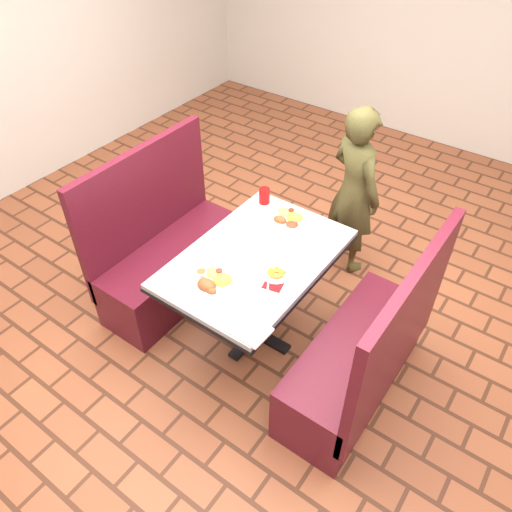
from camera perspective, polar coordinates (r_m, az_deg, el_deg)
name	(u,v)px	position (r m, az deg, el deg)	size (l,w,h in m)	color
room	(256,70)	(2.49, 0.00, 20.45)	(7.00, 7.04, 2.82)	brown
dining_table	(256,267)	(3.17, 0.00, -1.30)	(0.81, 1.21, 0.75)	#A5A8AA
booth_bench_left	(170,257)	(3.79, -9.84, -0.08)	(0.47, 1.20, 1.17)	#5A1423
booth_bench_right	(362,359)	(3.16, 12.05, -11.39)	(0.47, 1.20, 1.17)	#5A1423
diner_person	(354,192)	(3.85, 11.14, 7.22)	(0.50, 0.33, 1.36)	brown
near_dinner_plate	(213,280)	(2.91, -4.93, -2.72)	(0.28, 0.28, 0.09)	white
far_dinner_plate	(288,217)	(3.38, 3.73, 4.45)	(0.28, 0.28, 0.07)	white
plantain_plate	(276,274)	(2.97, 2.27, -2.04)	(0.17, 0.17, 0.03)	white
maroon_napkin	(274,284)	(2.92, 2.04, -3.21)	(0.11, 0.11, 0.00)	maroon
spoon_utensil	(268,288)	(2.89, 1.36, -3.73)	(0.01, 0.12, 0.00)	silver
red_tumbler	(264,196)	(3.52, 0.97, 6.91)	(0.08, 0.08, 0.11)	#BB0C0D
paper_napkin	(249,329)	(2.68, -0.86, -8.39)	(0.22, 0.17, 0.01)	white
knife_utensil	(204,286)	(2.91, -5.93, -3.44)	(0.01, 0.16, 0.00)	silver
fork_utensil	(201,284)	(2.93, -6.33, -3.24)	(0.01, 0.14, 0.00)	silver
lettuce_shreds	(267,253)	(3.12, 1.24, 0.32)	(0.28, 0.32, 0.00)	#8EB649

